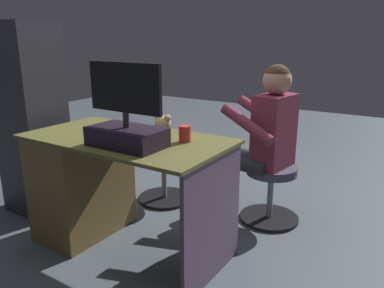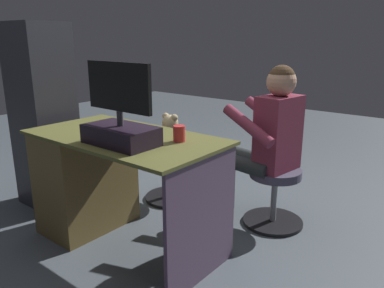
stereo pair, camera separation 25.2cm
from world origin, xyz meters
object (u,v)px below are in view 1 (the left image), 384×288
cup (185,134)px  person (262,132)px  keyboard (132,134)px  teddy_bear (164,135)px  computer_mouse (99,127)px  office_chair_teddy (164,171)px  desk (91,181)px  visitor_chair (271,189)px  monitor (126,125)px  tv_remote (111,134)px

cup → person: (-0.18, -0.74, -0.12)m
keyboard → teddy_bear: size_ratio=1.34×
keyboard → computer_mouse: (0.28, 0.01, 0.01)m
office_chair_teddy → person: 0.91m
desk → keyboard: keyboard is taller
keyboard → teddy_bear: bearing=-68.7°
computer_mouse → visitor_chair: 1.31m
monitor → tv_remote: 0.29m
cup → office_chair_teddy: (0.62, -0.62, -0.54)m
person → office_chair_teddy: bearing=8.8°
cup → person: size_ratio=0.08×
cup → office_chair_teddy: cup is taller
computer_mouse → cup: 0.64m
desk → tv_remote: tv_remote is taller
teddy_bear → monitor: bearing=114.7°
keyboard → office_chair_teddy: keyboard is taller
desk → visitor_chair: bearing=-137.9°
office_chair_teddy → person: person is taller
person → keyboard: bearing=55.8°
computer_mouse → teddy_bear: size_ratio=0.31×
desk → computer_mouse: 0.38m
keyboard → teddy_bear: keyboard is taller
computer_mouse → office_chair_teddy: bearing=-91.1°
computer_mouse → cup: cup is taller
desk → office_chair_teddy: 0.74m
tv_remote → visitor_chair: size_ratio=0.34×
monitor → computer_mouse: bearing=-24.7°
tv_remote → teddy_bear: tv_remote is taller
desk → tv_remote: 0.43m
computer_mouse → office_chair_teddy: (-0.01, -0.67, -0.51)m
person → monitor: bearing=68.0°
tv_remote → monitor: bearing=172.3°
office_chair_teddy → monitor: bearing=115.0°
monitor → keyboard: monitor is taller
desk → person: size_ratio=1.10×
computer_mouse → office_chair_teddy: size_ratio=0.22×
keyboard → computer_mouse: bearing=1.3°
office_chair_teddy → tv_remote: bearing=102.3°
cup → person: bearing=-103.5°
desk → monitor: monitor is taller
office_chair_teddy → visitor_chair: bearing=-171.2°
office_chair_teddy → teddy_bear: teddy_bear is taller
monitor → office_chair_teddy: (0.40, -0.86, -0.61)m
cup → keyboard: bearing=8.0°
teddy_bear → desk: bearing=84.6°
keyboard → desk: bearing=9.8°
cup → tv_remote: cup is taller
computer_mouse → cup: (-0.63, -0.06, 0.03)m
monitor → desk: bearing=-16.5°
computer_mouse → office_chair_teddy: 0.84m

